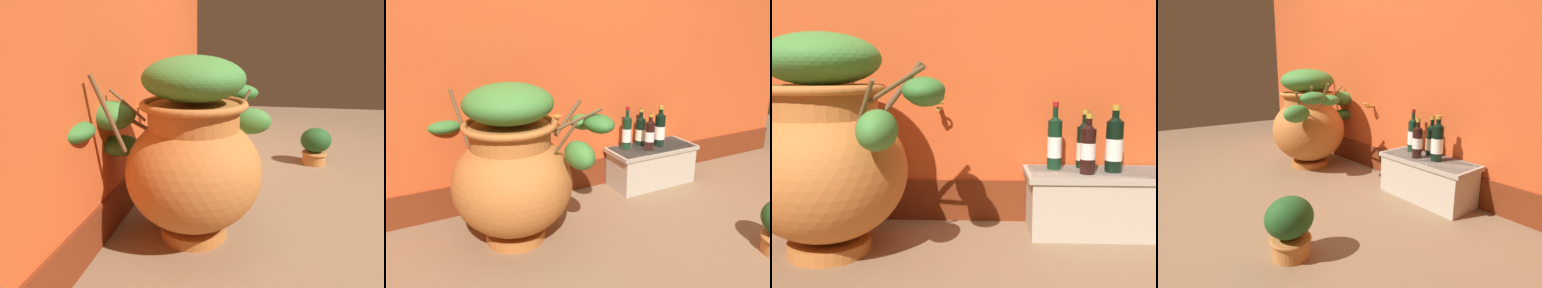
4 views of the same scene
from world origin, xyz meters
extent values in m
plane|color=#896B4C|center=(0.00, 0.00, 0.00)|extent=(7.00, 7.00, 0.00)
cube|color=#D15123|center=(0.00, 1.20, 1.30)|extent=(4.40, 0.20, 2.60)
cube|color=maroon|center=(0.00, 1.10, 0.11)|extent=(4.40, 0.02, 0.21)
cylinder|color=#B28433|center=(-0.12, 1.05, 0.59)|extent=(0.02, 0.10, 0.02)
torus|color=#B28433|center=(-0.12, 1.00, 0.62)|extent=(0.06, 0.06, 0.01)
cylinder|color=#C17033|center=(-0.56, 0.66, 0.03)|extent=(0.35, 0.35, 0.06)
ellipsoid|color=#C17033|center=(-0.56, 0.66, 0.36)|extent=(0.68, 0.68, 0.60)
cylinder|color=#C17033|center=(-0.56, 0.66, 0.63)|extent=(0.44, 0.44, 0.14)
torus|color=#C17033|center=(-0.56, 0.66, 0.70)|extent=(0.52, 0.52, 0.04)
cylinder|color=brown|center=(-0.57, 0.98, 0.69)|extent=(0.02, 0.18, 0.16)
ellipsoid|color=#428438|center=(-0.58, 1.07, 0.63)|extent=(0.23, 0.24, 0.14)
cylinder|color=brown|center=(-0.22, 0.63, 0.71)|extent=(0.17, 0.04, 0.21)
ellipsoid|color=#428438|center=(-0.13, 0.62, 0.67)|extent=(0.15, 0.17, 0.09)
cylinder|color=brown|center=(-0.33, 0.44, 0.65)|extent=(0.10, 0.10, 0.19)
ellipsoid|color=#428438|center=(-0.27, 0.39, 0.57)|extent=(0.14, 0.23, 0.15)
cylinder|color=brown|center=(-0.55, 0.97, 0.61)|extent=(0.02, 0.19, 0.11)
ellipsoid|color=#2D6628|center=(-0.55, 1.05, 0.47)|extent=(0.18, 0.22, 0.10)
cylinder|color=brown|center=(-0.76, 1.00, 0.68)|extent=(0.08, 0.13, 0.36)
ellipsoid|color=#387A33|center=(-0.84, 1.14, 0.61)|extent=(0.22, 0.19, 0.10)
cylinder|color=brown|center=(-0.23, 0.51, 0.72)|extent=(0.25, 0.16, 0.15)
ellipsoid|color=#387A33|center=(-0.11, 0.46, 0.70)|extent=(0.15, 0.22, 0.10)
ellipsoid|color=#428438|center=(-0.56, 0.66, 0.82)|extent=(0.49, 0.49, 0.22)
cube|color=beige|center=(0.65, 0.93, 0.15)|extent=(0.65, 0.29, 0.30)
cube|color=#AEA592|center=(0.65, 0.93, 0.29)|extent=(0.69, 0.31, 0.03)
cylinder|color=black|center=(0.72, 0.94, 0.42)|extent=(0.08, 0.08, 0.24)
cone|color=black|center=(0.72, 0.94, 0.56)|extent=(0.08, 0.08, 0.04)
cylinder|color=black|center=(0.72, 0.94, 0.58)|extent=(0.03, 0.03, 0.07)
cylinder|color=#B7932D|center=(0.72, 0.94, 0.61)|extent=(0.04, 0.04, 0.02)
cylinder|color=white|center=(0.72, 0.94, 0.41)|extent=(0.08, 0.08, 0.10)
cylinder|color=black|center=(0.59, 0.89, 0.41)|extent=(0.07, 0.07, 0.21)
cone|color=black|center=(0.59, 0.89, 0.53)|extent=(0.07, 0.07, 0.04)
cylinder|color=black|center=(0.59, 0.89, 0.55)|extent=(0.03, 0.03, 0.07)
cylinder|color=#B7932D|center=(0.59, 0.89, 0.57)|extent=(0.03, 0.03, 0.02)
cylinder|color=silver|center=(0.59, 0.89, 0.41)|extent=(0.07, 0.07, 0.08)
cylinder|color=black|center=(0.60, 1.02, 0.40)|extent=(0.08, 0.08, 0.20)
cone|color=black|center=(0.60, 1.02, 0.52)|extent=(0.08, 0.08, 0.04)
cylinder|color=black|center=(0.60, 1.02, 0.55)|extent=(0.03, 0.03, 0.09)
cylinder|color=#B7932D|center=(0.60, 1.02, 0.58)|extent=(0.03, 0.03, 0.02)
cylinder|color=beige|center=(0.60, 1.02, 0.38)|extent=(0.08, 0.08, 0.09)
cylinder|color=black|center=(0.45, 0.99, 0.42)|extent=(0.07, 0.07, 0.24)
cone|color=black|center=(0.45, 0.99, 0.55)|extent=(0.07, 0.07, 0.04)
cylinder|color=black|center=(0.45, 0.99, 0.58)|extent=(0.02, 0.02, 0.09)
cylinder|color=maroon|center=(0.45, 0.99, 0.62)|extent=(0.03, 0.03, 0.02)
cylinder|color=silver|center=(0.45, 0.99, 0.41)|extent=(0.07, 0.07, 0.10)
camera|label=1|loc=(-2.06, 0.39, 0.96)|focal=30.17mm
camera|label=2|loc=(-1.15, -1.29, 1.26)|focal=35.74mm
camera|label=3|loc=(0.09, -1.11, 0.76)|focal=40.72mm
camera|label=4|loc=(1.94, -0.74, 0.90)|focal=27.96mm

